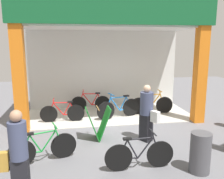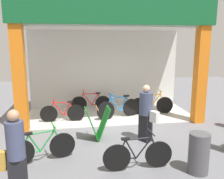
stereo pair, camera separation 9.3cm
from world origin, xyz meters
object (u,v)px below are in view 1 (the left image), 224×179
(bicycle_parked_0, at_px, (139,155))
(sandwich_board_sign, at_px, (98,123))
(bicycle_inside_1, at_px, (151,105))
(pedestrian_0, at_px, (147,112))
(bicycle_inside_2, at_px, (63,113))
(trash_bin, at_px, (200,153))
(pedestrian_2, at_px, (19,159))
(bicycle_inside_0, at_px, (91,103))
(bicycle_inside_3, at_px, (119,108))
(bicycle_parked_1, at_px, (43,148))

(bicycle_parked_0, bearing_deg, sandwich_board_sign, 111.24)
(bicycle_inside_1, xyz_separation_m, bicycle_parked_0, (-1.64, -4.06, -0.03))
(sandwich_board_sign, height_order, pedestrian_0, pedestrian_0)
(bicycle_inside_2, bearing_deg, trash_bin, -51.93)
(sandwich_board_sign, height_order, trash_bin, sandwich_board_sign)
(sandwich_board_sign, relative_size, pedestrian_0, 0.59)
(pedestrian_0, height_order, pedestrian_2, pedestrian_2)
(bicycle_inside_0, xyz_separation_m, pedestrian_0, (1.35, -3.30, 0.50))
(bicycle_inside_1, bearing_deg, bicycle_inside_2, -172.76)
(bicycle_inside_2, bearing_deg, bicycle_inside_3, 3.20)
(pedestrian_2, distance_m, trash_bin, 3.73)
(bicycle_inside_1, distance_m, bicycle_inside_3, 1.42)
(bicycle_inside_2, height_order, sandwich_board_sign, sandwich_board_sign)
(bicycle_inside_0, height_order, pedestrian_2, pedestrian_2)
(bicycle_parked_0, bearing_deg, bicycle_inside_2, 116.67)
(bicycle_inside_0, distance_m, pedestrian_0, 3.60)
(sandwich_board_sign, distance_m, pedestrian_2, 3.25)
(bicycle_inside_1, height_order, pedestrian_0, pedestrian_0)
(sandwich_board_sign, bearing_deg, trash_bin, -47.80)
(trash_bin, bearing_deg, pedestrian_2, -171.37)
(bicycle_inside_0, distance_m, bicycle_inside_2, 1.63)
(sandwich_board_sign, relative_size, trash_bin, 1.06)
(bicycle_inside_0, distance_m, bicycle_parked_1, 4.37)
(bicycle_inside_3, xyz_separation_m, pedestrian_2, (-2.64, -4.63, 0.51))
(bicycle_inside_1, xyz_separation_m, bicycle_inside_2, (-3.46, -0.44, -0.04))
(bicycle_parked_1, height_order, pedestrian_0, pedestrian_0)
(bicycle_parked_0, bearing_deg, bicycle_inside_3, 86.07)
(bicycle_inside_0, relative_size, trash_bin, 1.78)
(bicycle_inside_1, xyz_separation_m, bicycle_inside_3, (-1.39, -0.32, 0.01))
(bicycle_inside_0, bearing_deg, bicycle_parked_1, -109.57)
(bicycle_inside_0, relative_size, bicycle_inside_1, 0.94)
(bicycle_inside_2, bearing_deg, bicycle_parked_1, -96.98)
(bicycle_inside_1, distance_m, bicycle_parked_1, 5.09)
(bicycle_parked_0, bearing_deg, bicycle_inside_0, 98.39)
(bicycle_inside_0, xyz_separation_m, bicycle_inside_3, (0.97, -1.09, 0.03))
(bicycle_parked_0, xyz_separation_m, trash_bin, (1.28, -0.34, 0.10))
(bicycle_inside_0, bearing_deg, pedestrian_0, -67.73)
(bicycle_parked_0, height_order, trash_bin, trash_bin)
(bicycle_parked_1, xyz_separation_m, sandwich_board_sign, (1.44, 1.18, 0.13))
(pedestrian_2, bearing_deg, bicycle_inside_3, 60.33)
(bicycle_inside_1, height_order, trash_bin, bicycle_inside_1)
(bicycle_inside_3, height_order, sandwich_board_sign, bicycle_inside_3)
(pedestrian_0, bearing_deg, bicycle_parked_1, -163.78)
(bicycle_parked_0, distance_m, trash_bin, 1.33)
(bicycle_parked_1, relative_size, trash_bin, 1.72)
(bicycle_inside_0, bearing_deg, sandwich_board_sign, -90.41)
(pedestrian_0, height_order, trash_bin, pedestrian_0)
(pedestrian_0, relative_size, pedestrian_2, 0.94)
(pedestrian_0, xyz_separation_m, trash_bin, (0.64, -1.86, -0.40))
(pedestrian_0, bearing_deg, bicycle_inside_2, 139.52)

